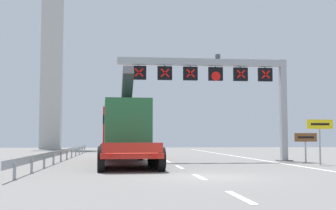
{
  "coord_description": "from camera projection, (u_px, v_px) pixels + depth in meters",
  "views": [
    {
      "loc": [
        -3.39,
        -17.25,
        1.51
      ],
      "look_at": [
        -0.67,
        8.78,
        3.47
      ],
      "focal_mm": 47.52,
      "sensor_mm": 36.0,
      "label": 1
    }
  ],
  "objects": [
    {
      "name": "guardrail_left",
      "position": [
        66.0,
        152.0,
        31.67
      ],
      "size": [
        0.13,
        34.32,
        0.76
      ],
      "color": "#999EA3",
      "rests_on": "ground"
    },
    {
      "name": "ground",
      "position": [
        208.0,
        177.0,
        17.35
      ],
      "size": [
        112.0,
        112.0,
        0.0
      ],
      "primitive_type": "plane",
      "color": "slate"
    },
    {
      "name": "edge_line_right",
      "position": [
        264.0,
        161.0,
        29.89
      ],
      "size": [
        0.2,
        63.0,
        0.01
      ],
      "primitive_type": "cube",
      "color": "silver",
      "rests_on": "ground"
    },
    {
      "name": "exit_sign_yellow",
      "position": [
        320.0,
        130.0,
        25.34
      ],
      "size": [
        1.53,
        0.15,
        2.58
      ],
      "color": "#9EA0A5",
      "rests_on": "ground"
    },
    {
      "name": "bridge_pylon_distant",
      "position": [
        53.0,
        12.0,
        63.34
      ],
      "size": [
        9.0,
        2.0,
        38.17
      ],
      "color": "#B7B7B2",
      "rests_on": "ground"
    },
    {
      "name": "overhead_lane_gantry",
      "position": [
        223.0,
        78.0,
        29.46
      ],
      "size": [
        11.54,
        0.9,
        7.08
      ],
      "color": "#9EA0A5",
      "rests_on": "ground"
    },
    {
      "name": "lane_markings",
      "position": [
        150.0,
        153.0,
        46.89
      ],
      "size": [
        0.2,
        74.24,
        0.01
      ],
      "color": "silver",
      "rests_on": "ground"
    },
    {
      "name": "tourist_info_sign_brown",
      "position": [
        306.0,
        140.0,
        27.23
      ],
      "size": [
        1.42,
        0.15,
        1.83
      ],
      "color": "#9EA0A5",
      "rests_on": "ground"
    },
    {
      "name": "heavy_haul_truck_red",
      "position": [
        124.0,
        131.0,
        27.35
      ],
      "size": [
        3.53,
        14.15,
        5.3
      ],
      "color": "red",
      "rests_on": "ground"
    }
  ]
}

